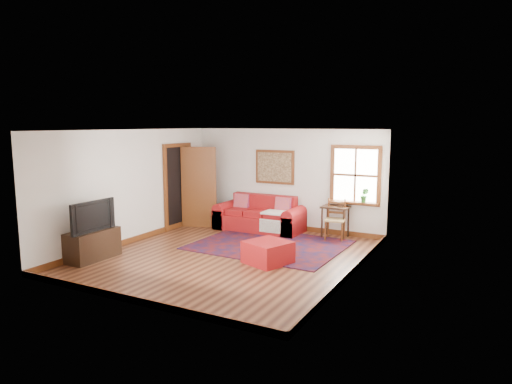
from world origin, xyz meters
The scene contains 13 objects.
ground centered at (0.00, 0.00, 0.00)m, with size 5.50×5.50×0.00m, color #3B1B0F.
room_envelope centered at (0.00, 0.02, 1.65)m, with size 5.04×5.54×2.52m.
window centered at (1.78, 2.70, 1.31)m, with size 1.18×0.20×1.38m.
doorway centered at (-2.21, 1.78, 1.07)m, with size 0.89×1.08×2.14m.
framed_artwork centered at (-0.30, 2.71, 1.55)m, with size 1.05×0.07×0.85m.
persian_rug centered at (0.34, 1.13, 0.01)m, with size 3.11×2.49×0.02m, color #520E0B.
red_leather_sofa centered at (-0.51, 2.32, 0.28)m, with size 2.20×0.91×0.86m.
red_ottoman centered at (0.88, -0.04, 0.21)m, with size 0.74×0.74×0.42m, color maroon.
side_table centered at (1.38, 2.48, 0.61)m, with size 0.61×0.46×0.74m.
ladder_back_chair centered at (1.44, 2.30, 0.50)m, with size 0.49×0.47×0.93m.
media_cabinet centered at (-2.25, -1.40, 0.29)m, with size 0.47×1.05×0.58m, color black.
television centered at (-2.23, -1.47, 0.88)m, with size 1.04×0.14×0.60m, color black.
candle_hurricane centered at (-2.20, -1.04, 0.66)m, with size 0.12×0.12×0.18m.
Camera 1 is at (4.59, -7.54, 2.62)m, focal length 32.00 mm.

